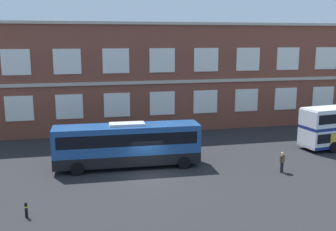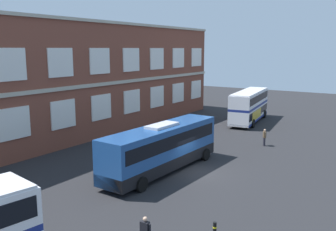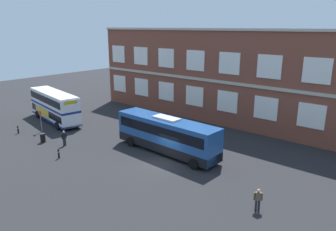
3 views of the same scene
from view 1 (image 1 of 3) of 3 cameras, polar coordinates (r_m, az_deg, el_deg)
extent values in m
plane|color=#232326|center=(33.28, -3.29, -7.53)|extent=(120.00, 120.00, 0.00)
cube|color=brown|center=(47.78, -4.87, 5.59)|extent=(51.15, 8.00, 12.08)
cube|color=#B2A893|center=(43.78, -4.12, 4.77)|extent=(51.15, 0.16, 0.36)
cube|color=#B2A893|center=(43.57, -4.25, 13.21)|extent=(51.15, 0.28, 0.30)
cube|color=silver|center=(44.11, -20.74, 0.95)|extent=(2.86, 0.12, 2.66)
cube|color=silver|center=(43.67, -14.08, 1.25)|extent=(2.86, 0.12, 2.66)
cube|color=silver|center=(43.84, -7.39, 1.53)|extent=(2.86, 0.12, 2.66)
cube|color=silver|center=(44.59, -0.83, 1.78)|extent=(2.86, 0.12, 2.66)
cube|color=silver|center=(45.90, 5.43, 2.01)|extent=(2.86, 0.12, 2.66)
cube|color=silver|center=(47.73, 11.28, 2.19)|extent=(2.86, 0.12, 2.66)
cube|color=silver|center=(50.01, 16.65, 2.34)|extent=(2.86, 0.12, 2.66)
cube|color=silver|center=(52.70, 21.52, 2.46)|extent=(2.86, 0.12, 2.66)
cube|color=silver|center=(43.57, -21.18, 7.21)|extent=(2.86, 0.12, 2.66)
cube|color=silver|center=(43.13, -14.39, 7.58)|extent=(2.86, 0.12, 2.66)
cube|color=silver|center=(43.29, -7.55, 7.84)|extent=(2.86, 0.12, 2.66)
cube|color=silver|center=(44.06, -0.85, 8.00)|extent=(2.86, 0.12, 2.66)
cube|color=silver|center=(45.38, 5.55, 8.04)|extent=(2.86, 0.12, 2.66)
cube|color=silver|center=(47.23, 11.51, 7.99)|extent=(2.86, 0.12, 2.66)
cube|color=silver|center=(49.54, 16.97, 7.87)|extent=(2.86, 0.12, 2.66)
cube|color=silver|center=(52.25, 21.90, 7.70)|extent=(2.86, 0.12, 2.66)
cylinder|color=black|center=(40.44, 22.85, -4.25)|extent=(1.07, 0.46, 1.04)
cylinder|color=black|center=(42.25, 20.49, -3.44)|extent=(1.07, 0.46, 1.04)
cube|color=navy|center=(32.92, -5.91, -4.14)|extent=(12.08, 2.94, 3.20)
cube|color=black|center=(32.76, -5.94, -3.06)|extent=(11.36, 2.95, 1.00)
cube|color=black|center=(33.24, -5.87, -6.05)|extent=(12.08, 2.96, 0.90)
cube|color=silver|center=(32.51, -5.97, -1.25)|extent=(2.92, 1.37, 0.20)
cylinder|color=black|center=(32.82, 2.35, -6.83)|extent=(1.05, 0.35, 1.04)
cylinder|color=black|center=(35.19, 1.40, -5.58)|extent=(1.05, 0.35, 1.04)
cylinder|color=black|center=(32.06, -13.00, -7.57)|extent=(1.05, 0.35, 1.04)
cylinder|color=black|center=(34.48, -12.86, -6.22)|extent=(1.05, 0.35, 1.04)
cylinder|color=black|center=(33.34, 16.23, -7.17)|extent=(0.22, 0.22, 0.85)
cylinder|color=black|center=(33.17, 16.07, -7.26)|extent=(0.22, 0.22, 0.85)
cube|color=brown|center=(33.04, 16.22, -6.02)|extent=(0.47, 0.42, 0.60)
cylinder|color=brown|center=(33.27, 16.42, -5.96)|extent=(0.15, 0.15, 0.57)
cylinder|color=brown|center=(32.82, 16.01, -6.17)|extent=(0.15, 0.15, 0.57)
sphere|color=tan|center=(32.91, 16.26, -5.29)|extent=(0.22, 0.22, 0.22)
cylinder|color=black|center=(25.83, -19.84, -12.76)|extent=(0.18, 0.18, 0.95)
cylinder|color=yellow|center=(25.75, -19.87, -12.34)|extent=(0.19, 0.19, 0.08)
camera|label=2|loc=(24.84, -62.42, 2.45)|focal=39.19mm
camera|label=3|loc=(25.23, 59.61, 10.33)|focal=34.20mm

